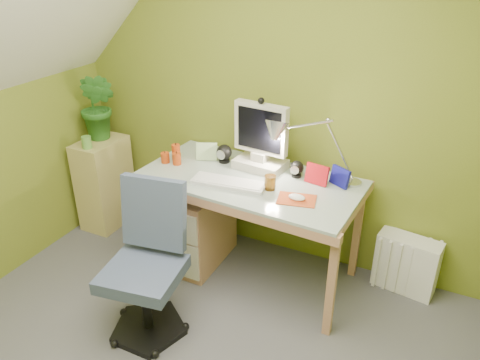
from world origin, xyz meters
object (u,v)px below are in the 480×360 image
at_px(radiator, 406,264).
at_px(desk_lamp, 327,135).
at_px(potted_plant, 98,107).
at_px(task_chair, 143,273).
at_px(side_ledge, 105,183).
at_px(monitor, 261,133).
at_px(desk, 249,228).

bearing_deg(radiator, desk_lamp, -157.78).
xyz_separation_m(potted_plant, task_chair, (1.06, -0.96, -0.58)).
bearing_deg(radiator, side_ledge, -166.42).
distance_m(monitor, radiator, 1.34).
bearing_deg(monitor, task_chair, -102.45).
relative_size(monitor, side_ledge, 0.68).
bearing_deg(desk, side_ledge, 178.64).
height_order(potted_plant, radiator, potted_plant).
distance_m(monitor, side_ledge, 1.53).
relative_size(monitor, desk_lamp, 0.81).
relative_size(desk, potted_plant, 2.68).
relative_size(desk, task_chair, 1.62).
bearing_deg(desk_lamp, potted_plant, -174.97).
xyz_separation_m(monitor, task_chair, (-0.32, -0.97, -0.59)).
height_order(monitor, potted_plant, potted_plant).
height_order(monitor, task_chair, monitor).
xyz_separation_m(side_ledge, radiator, (2.42, 0.20, -0.17)).
relative_size(desk, side_ledge, 1.92).
xyz_separation_m(desk_lamp, potted_plant, (-1.83, -0.01, -0.07)).
height_order(side_ledge, radiator, side_ledge).
distance_m(side_ledge, task_chair, 1.40).
distance_m(desk_lamp, side_ledge, 1.97).
distance_m(potted_plant, task_chair, 1.54).
bearing_deg(side_ledge, desk_lamp, 1.84).
bearing_deg(task_chair, monitor, 63.03).
xyz_separation_m(side_ledge, potted_plant, (0.00, 0.05, 0.65)).
xyz_separation_m(desk, task_chair, (-0.32, -0.79, 0.06)).
distance_m(monitor, potted_plant, 1.38).
relative_size(side_ledge, radiator, 1.85).
bearing_deg(potted_plant, radiator, 3.52).
height_order(side_ledge, potted_plant, potted_plant).
distance_m(desk, potted_plant, 1.53).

